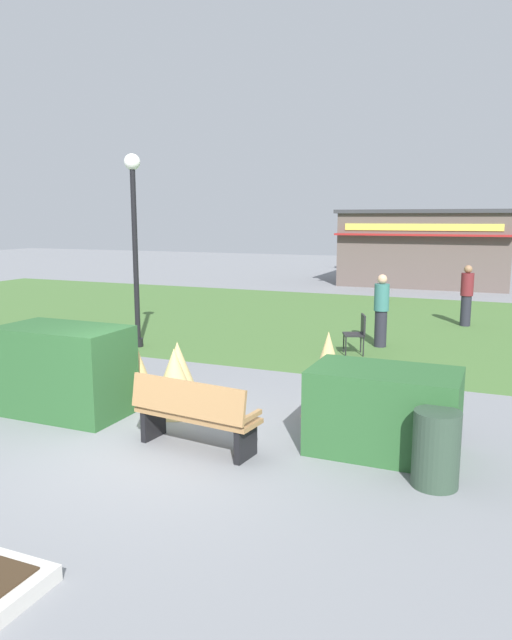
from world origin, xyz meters
The scene contains 16 objects.
ground_plane centered at (0.00, 0.00, 0.00)m, with size 80.00×80.00×0.00m, color slate.
lawn_patch centered at (0.00, 10.29, 0.00)m, with size 36.00×12.00×0.01m, color #446B33.
park_bench centered at (0.50, 0.17, 0.48)m, with size 1.75×0.72×0.95m.
hedge_left centered at (-2.02, 0.70, 0.67)m, with size 1.94×1.10×1.35m, color #28562B.
hedge_right centered at (2.75, 1.07, 0.54)m, with size 1.84×1.10×1.08m, color #28562B.
ornamental_grass_behind_left centered at (1.72, 2.07, 0.66)m, with size 0.79×0.79×1.31m, color tan.
ornamental_grass_behind_right centered at (-0.47, 1.32, 0.51)m, with size 0.79×0.79×1.02m, color tan.
ornamental_grass_behind_center centered at (-1.33, 1.53, 0.54)m, with size 0.74×0.74×1.07m, color tan.
ornamental_grass_behind_far centered at (-0.78, 1.95, 0.49)m, with size 0.75×0.75×0.97m, color tan.
lamppost_mid centered at (-3.71, 5.13, 2.74)m, with size 0.36×0.36×4.36m.
trash_bin centered at (3.48, 0.30, 0.43)m, with size 0.52×0.52×0.87m, color #2D4233.
food_kiosk centered at (0.75, 21.30, 1.67)m, with size 7.36×4.96×3.32m.
cafe_chair_east centered at (1.18, 6.32, 0.53)m, with size 0.57×0.57×0.89m.
person_strolling centered at (1.48, 7.32, 0.86)m, with size 0.34×0.34×1.69m.
person_standing centered at (3.13, 10.93, 0.86)m, with size 0.34×0.34×1.69m.
parked_car_west_slot centered at (-3.12, 29.09, 0.64)m, with size 4.31×2.28×1.20m.
Camera 1 is at (4.04, -6.17, 2.95)m, focal length 33.09 mm.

